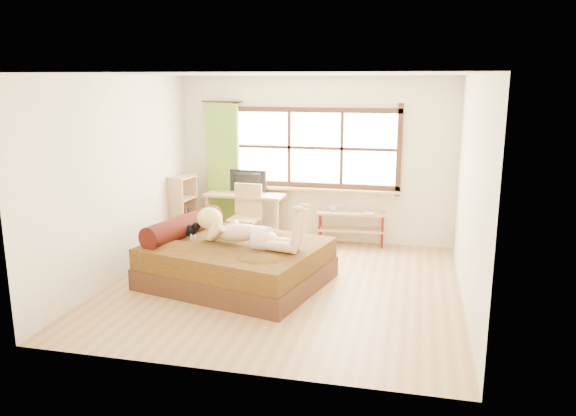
% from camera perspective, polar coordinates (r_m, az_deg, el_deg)
% --- Properties ---
extents(floor, '(4.50, 4.50, 0.00)m').
position_cam_1_polar(floor, '(7.40, -0.47, -7.95)').
color(floor, '#9E754C').
rests_on(floor, ground).
extents(ceiling, '(4.50, 4.50, 0.00)m').
position_cam_1_polar(ceiling, '(6.91, -0.51, 13.44)').
color(ceiling, white).
rests_on(ceiling, wall_back).
extents(wall_back, '(4.50, 0.00, 4.50)m').
position_cam_1_polar(wall_back, '(9.21, 2.79, 4.89)').
color(wall_back, silver).
rests_on(wall_back, floor).
extents(wall_front, '(4.50, 0.00, 4.50)m').
position_cam_1_polar(wall_front, '(4.93, -6.62, -2.34)').
color(wall_front, silver).
rests_on(wall_front, floor).
extents(wall_left, '(0.00, 4.50, 4.50)m').
position_cam_1_polar(wall_left, '(7.86, -16.67, 2.96)').
color(wall_left, silver).
rests_on(wall_left, floor).
extents(wall_right, '(0.00, 4.50, 4.50)m').
position_cam_1_polar(wall_right, '(6.87, 18.08, 1.48)').
color(wall_right, silver).
rests_on(wall_right, floor).
extents(window, '(2.80, 0.16, 1.46)m').
position_cam_1_polar(window, '(9.16, 2.77, 5.85)').
color(window, '#FFEDBF').
rests_on(window, wall_back).
extents(curtain, '(0.55, 0.10, 2.20)m').
position_cam_1_polar(curtain, '(9.52, -6.59, 3.87)').
color(curtain, '#558E26').
rests_on(curtain, wall_back).
extents(bed, '(2.54, 2.22, 0.83)m').
position_cam_1_polar(bed, '(7.49, -5.57, -5.35)').
color(bed, '#372010').
rests_on(bed, floor).
extents(woman, '(1.58, 0.79, 0.65)m').
position_cam_1_polar(woman, '(7.21, -4.30, -1.29)').
color(woman, '#DFAF90').
rests_on(woman, bed).
extents(kitten, '(0.35, 0.21, 0.26)m').
position_cam_1_polar(kitten, '(7.69, -10.15, -2.06)').
color(kitten, black).
rests_on(kitten, bed).
extents(desk, '(1.33, 0.66, 0.81)m').
position_cam_1_polar(desk, '(9.29, -4.26, 0.89)').
color(desk, tan).
rests_on(desk, floor).
extents(monitor, '(0.64, 0.12, 0.36)m').
position_cam_1_polar(monitor, '(9.28, -4.20, 2.70)').
color(monitor, black).
rests_on(monitor, desk).
extents(chair, '(0.48, 0.48, 1.02)m').
position_cam_1_polar(chair, '(8.96, -4.28, -0.47)').
color(chair, tan).
rests_on(chair, floor).
extents(pipe_shelf, '(1.11, 0.35, 0.62)m').
position_cam_1_polar(pipe_shelf, '(9.12, 6.51, -1.32)').
color(pipe_shelf, tan).
rests_on(pipe_shelf, floor).
extents(cup, '(0.13, 0.13, 0.10)m').
position_cam_1_polar(cup, '(9.12, 4.59, -0.02)').
color(cup, gray).
rests_on(cup, pipe_shelf).
extents(book, '(0.19, 0.25, 0.02)m').
position_cam_1_polar(book, '(9.07, 7.71, -0.43)').
color(book, gray).
rests_on(book, pipe_shelf).
extents(bookshelf, '(0.33, 0.51, 1.11)m').
position_cam_1_polar(bookshelf, '(9.36, -10.58, -0.07)').
color(bookshelf, tan).
rests_on(bookshelf, floor).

